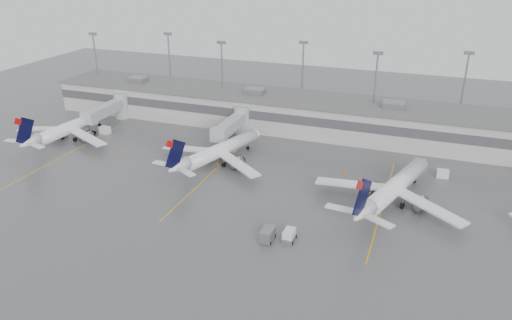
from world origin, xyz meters
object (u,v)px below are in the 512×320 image
(jet_mid_left, at_px, (218,151))
(baggage_tug, at_px, (289,236))
(jet_far_left, at_px, (69,128))
(jet_mid_right, at_px, (393,188))

(jet_mid_left, height_order, baggage_tug, jet_mid_left)
(jet_mid_left, bearing_deg, jet_far_left, -163.69)
(jet_far_left, bearing_deg, jet_mid_left, 3.80)
(jet_mid_right, bearing_deg, baggage_tug, -110.33)
(jet_far_left, xyz_separation_m, jet_mid_left, (39.66, -0.96, -0.02))
(jet_mid_left, distance_m, jet_mid_right, 37.54)
(jet_mid_right, relative_size, baggage_tug, 10.49)
(jet_far_left, relative_size, jet_mid_left, 1.04)
(baggage_tug, bearing_deg, jet_far_left, 159.15)
(jet_far_left, distance_m, jet_mid_right, 77.06)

